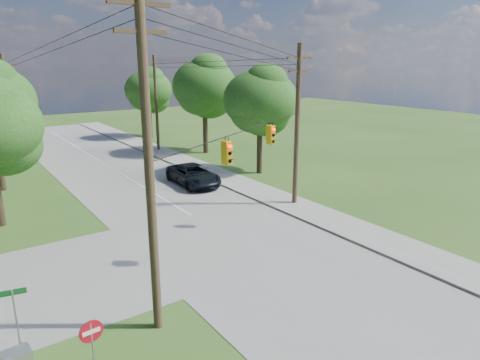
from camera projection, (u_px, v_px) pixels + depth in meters
ground at (263, 293)px, 17.98m from camera, size 140.00×140.00×0.00m
main_road at (236, 242)px, 23.03m from camera, size 10.00×100.00×0.03m
sidewalk_east at (324, 216)px, 26.70m from camera, size 2.60×100.00×0.12m
pole_sw at (149, 162)px, 14.08m from camera, size 2.00×0.32×12.00m
pole_ne at (297, 124)px, 27.72m from camera, size 2.00×0.32×10.50m
pole_north_e at (156, 103)px, 45.19m from camera, size 2.00×0.32×10.00m
pole_north_w at (10, 111)px, 37.53m from camera, size 2.00×0.32×10.00m
power_lines at (166, 65)px, 25.45m from camera, size 13.93×29.62×4.93m
traffic_signals at (251, 142)px, 21.40m from camera, size 4.91×3.27×1.05m
tree_e_near at (260, 100)px, 35.54m from camera, size 6.20×6.20×8.81m
tree_e_mid at (204, 86)px, 43.53m from camera, size 6.60×6.60×9.64m
tree_e_far at (148, 90)px, 52.72m from camera, size 5.80×5.80×8.32m
car_main_north at (193, 175)px, 33.43m from camera, size 2.84×5.75×1.57m
do_not_enter_sign at (92, 338)px, 12.53m from camera, size 0.73×0.11×2.18m
street_name_sign at (16, 318)px, 13.33m from camera, size 0.80×0.20×2.70m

